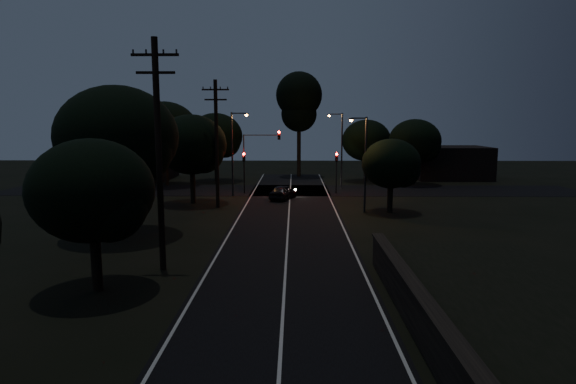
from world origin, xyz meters
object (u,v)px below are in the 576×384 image
object	(u,v)px
tall_pine	(299,101)
streetlight_c	(363,158)
signal_right	(336,165)
streetlight_a	(234,148)
signal_mast	(261,150)
streetlight_b	(340,145)
signal_left	(244,165)
utility_pole_mid	(159,152)
utility_pole_far	(217,142)
car	(283,192)

from	to	relation	value
tall_pine	streetlight_c	distance (m)	26.01
signal_right	streetlight_c	xyz separation A→B (m)	(1.23, -9.99, 1.51)
streetlight_a	signal_mast	bearing A→B (deg)	39.77
streetlight_a	streetlight_b	world-z (taller)	same
signal_left	tall_pine	bearing A→B (deg)	69.54
utility_pole_mid	streetlight_c	bearing A→B (deg)	51.74
utility_pole_far	streetlight_b	xyz separation A→B (m)	(11.31, 12.00, -0.85)
signal_right	utility_pole_mid	bearing A→B (deg)	-112.99
streetlight_a	streetlight_c	xyz separation A→B (m)	(11.14, -8.00, -0.29)
utility_pole_far	streetlight_c	world-z (taller)	utility_pole_far
signal_left	signal_mast	size ratio (longest dim) A/B	0.66
tall_pine	signal_left	xyz separation A→B (m)	(-5.60, -15.01, -6.84)
utility_pole_far	car	distance (m)	8.35
utility_pole_mid	car	bearing A→B (deg)	75.85
signal_mast	tall_pine	bearing A→B (deg)	75.38
signal_right	car	bearing A→B (deg)	-144.35
utility_pole_far	signal_mast	world-z (taller)	utility_pole_far
utility_pole_far	signal_right	xyz separation A→B (m)	(10.60, 7.99, -2.65)
signal_mast	streetlight_b	distance (m)	9.15
utility_pole_far	car	size ratio (longest dim) A/B	2.66
signal_left	signal_right	world-z (taller)	same
utility_pole_mid	utility_pole_far	xyz separation A→B (m)	(0.00, 17.00, -0.25)
signal_mast	streetlight_b	size ratio (longest dim) A/B	0.78
signal_left	streetlight_b	xyz separation A→B (m)	(9.91, 4.01, 1.80)
signal_mast	streetlight_c	world-z (taller)	streetlight_c
utility_pole_far	streetlight_a	xyz separation A→B (m)	(0.69, 6.00, -0.85)
streetlight_b	streetlight_c	distance (m)	14.01
tall_pine	signal_right	bearing A→B (deg)	-76.51
utility_pole_mid	utility_pole_far	size ratio (longest dim) A/B	1.05
streetlight_a	utility_pole_mid	bearing A→B (deg)	-91.73
streetlight_b	car	xyz separation A→B (m)	(-5.95, -7.78, -3.96)
car	signal_mast	bearing A→B (deg)	-40.59
streetlight_b	streetlight_c	world-z (taller)	streetlight_b
streetlight_c	car	bearing A→B (deg)	136.14
utility_pole_mid	tall_pine	distance (m)	40.80
signal_left	signal_mast	distance (m)	2.26
utility_pole_mid	streetlight_b	xyz separation A→B (m)	(11.31, 29.00, -1.10)
streetlight_a	signal_left	bearing A→B (deg)	70.41
utility_pole_far	signal_right	size ratio (longest dim) A/B	2.56
utility_pole_far	tall_pine	distance (m)	24.40
tall_pine	streetlight_b	bearing A→B (deg)	-68.62
streetlight_a	streetlight_b	size ratio (longest dim) A/B	1.00
streetlight_a	streetlight_b	xyz separation A→B (m)	(10.61, 6.00, 0.00)
streetlight_b	streetlight_c	size ratio (longest dim) A/B	1.07
tall_pine	car	xyz separation A→B (m)	(-1.65, -18.78, -9.00)
streetlight_a	car	size ratio (longest dim) A/B	2.03
utility_pole_far	streetlight_c	distance (m)	12.05
utility_pole_mid	signal_mast	size ratio (longest dim) A/B	1.76
car	utility_pole_mid	bearing A→B (deg)	94.21
signal_mast	signal_right	bearing A→B (deg)	-0.03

